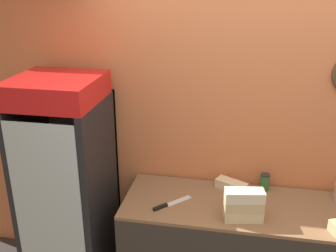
{
  "coord_description": "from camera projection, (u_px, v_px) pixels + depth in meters",
  "views": [
    {
      "loc": [
        -0.1,
        -1.7,
        2.5
      ],
      "look_at": [
        -0.58,
        0.83,
        1.49
      ],
      "focal_mm": 42.0,
      "sensor_mm": 36.0,
      "label": 1
    }
  ],
  "objects": [
    {
      "name": "sandwich_stack_bottom",
      "position": [
        243.0,
        215.0,
        2.75
      ],
      "size": [
        0.29,
        0.16,
        0.08
      ],
      "color": "beige",
      "rests_on": "prep_counter"
    },
    {
      "name": "condiment_jar",
      "position": [
        265.0,
        182.0,
        3.12
      ],
      "size": [
        0.08,
        0.08,
        0.14
      ],
      "color": "#336B38",
      "rests_on": "prep_counter"
    },
    {
      "name": "sandwich_stack_top",
      "position": [
        245.0,
        195.0,
        2.69
      ],
      "size": [
        0.29,
        0.16,
        0.08
      ],
      "color": "beige",
      "rests_on": "sandwich_stack_middle"
    },
    {
      "name": "sandwich_stack_middle",
      "position": [
        244.0,
        205.0,
        2.72
      ],
      "size": [
        0.29,
        0.16,
        0.08
      ],
      "color": "tan",
      "rests_on": "sandwich_stack_bottom"
    },
    {
      "name": "chefs_knife",
      "position": [
        167.0,
        205.0,
        2.92
      ],
      "size": [
        0.26,
        0.27,
        0.02
      ],
      "color": "silver",
      "rests_on": "prep_counter"
    },
    {
      "name": "sandwich_flat_right",
      "position": [
        231.0,
        185.0,
        3.13
      ],
      "size": [
        0.27,
        0.21,
        0.07
      ],
      "color": "beige",
      "rests_on": "prep_counter"
    },
    {
      "name": "wall_back",
      "position": [
        251.0,
        128.0,
        3.11
      ],
      "size": [
        5.2,
        0.09,
        2.7
      ],
      "color": "#D17547",
      "rests_on": "ground_plane"
    },
    {
      "name": "beverage_cooler",
      "position": [
        70.0,
        176.0,
        3.16
      ],
      "size": [
        0.62,
        0.7,
        1.81
      ],
      "color": "black",
      "rests_on": "ground_plane"
    }
  ]
}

